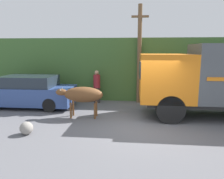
% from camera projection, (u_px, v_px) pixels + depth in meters
% --- Properties ---
extents(ground_plane, '(60.00, 60.00, 0.00)m').
position_uv_depth(ground_plane, '(145.00, 126.00, 8.38)').
color(ground_plane, slate).
extents(hillside_embankment, '(32.00, 6.73, 3.53)m').
position_uv_depth(hillside_embankment, '(141.00, 66.00, 15.37)').
color(hillside_embankment, '#426B33').
rests_on(hillside_embankment, ground_plane).
extents(building_backdrop, '(4.94, 2.70, 3.37)m').
position_uv_depth(building_backdrop, '(44.00, 68.00, 14.26)').
color(building_backdrop, '#B2BCAD').
rests_on(building_backdrop, ground_plane).
extents(brown_cow, '(2.05, 0.67, 1.34)m').
position_uv_depth(brown_cow, '(82.00, 95.00, 9.33)').
color(brown_cow, brown).
rests_on(brown_cow, ground_plane).
extents(parked_suv, '(4.62, 1.85, 1.60)m').
position_uv_depth(parked_suv, '(29.00, 92.00, 11.08)').
color(parked_suv, '#334C8C').
rests_on(parked_suv, ground_plane).
extents(pedestrian_on_hill, '(0.39, 0.39, 1.78)m').
position_uv_depth(pedestrian_on_hill, '(97.00, 85.00, 11.97)').
color(pedestrian_on_hill, '#38332D').
rests_on(pedestrian_on_hill, ground_plane).
extents(utility_pole, '(0.90, 0.22, 5.22)m').
position_uv_depth(utility_pole, '(139.00, 53.00, 11.71)').
color(utility_pole, brown).
rests_on(utility_pole, ground_plane).
extents(roadside_rock, '(0.45, 0.45, 0.45)m').
position_uv_depth(roadside_rock, '(26.00, 128.00, 7.53)').
color(roadside_rock, gray).
rests_on(roadside_rock, ground_plane).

